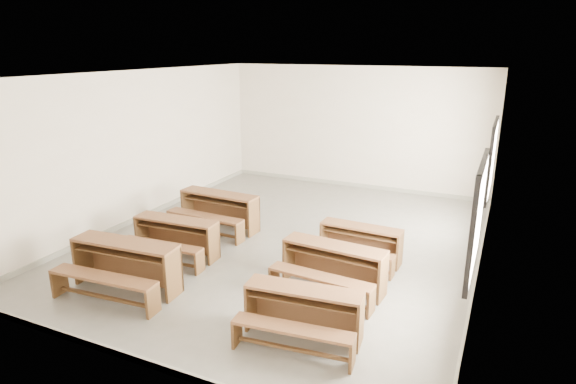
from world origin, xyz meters
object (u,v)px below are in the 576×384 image
at_px(desk_set_0, 124,263).
at_px(desk_set_5, 360,241).
at_px(desk_set_1, 175,235).
at_px(desk_set_2, 218,208).
at_px(desk_set_4, 333,264).
at_px(desk_set_3, 303,310).

xyz_separation_m(desk_set_0, desk_set_5, (3.01, 2.55, -0.08)).
distance_m(desk_set_1, desk_set_2, 1.50).
bearing_deg(desk_set_2, desk_set_0, -84.94).
relative_size(desk_set_0, desk_set_5, 1.23).
height_order(desk_set_1, desk_set_4, desk_set_4).
xyz_separation_m(desk_set_0, desk_set_2, (-0.12, 2.85, -0.01)).
distance_m(desk_set_3, desk_set_4, 1.40).
relative_size(desk_set_1, desk_set_5, 1.10).
xyz_separation_m(desk_set_1, desk_set_3, (3.09, -1.39, -0.01)).
height_order(desk_set_0, desk_set_3, desk_set_0).
distance_m(desk_set_2, desk_set_3, 4.27).
distance_m(desk_set_4, desk_set_5, 1.19).
relative_size(desk_set_1, desk_set_2, 0.92).
xyz_separation_m(desk_set_2, desk_set_3, (3.14, -2.89, -0.05)).
distance_m(desk_set_3, desk_set_5, 2.58).
distance_m(desk_set_0, desk_set_3, 3.02).
relative_size(desk_set_1, desk_set_4, 0.96).
xyz_separation_m(desk_set_1, desk_set_2, (-0.05, 1.50, 0.04)).
bearing_deg(desk_set_5, desk_set_4, -91.84).
xyz_separation_m(desk_set_4, desk_set_5, (0.08, 1.19, -0.05)).
distance_m(desk_set_2, desk_set_4, 3.39).
height_order(desk_set_2, desk_set_3, desk_set_2).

